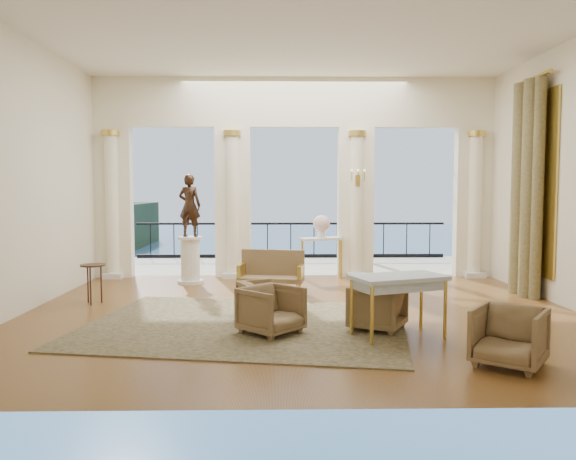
{
  "coord_description": "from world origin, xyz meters",
  "views": [
    {
      "loc": [
        -0.38,
        -8.97,
        2.01
      ],
      "look_at": [
        -0.21,
        0.6,
        1.31
      ],
      "focal_mm": 35.0,
      "sensor_mm": 36.0,
      "label": 1
    }
  ],
  "objects_px": {
    "armchair_b": "(509,334)",
    "armchair_d": "(261,297)",
    "statue": "(190,206)",
    "game_table": "(398,282)",
    "console_table": "(321,245)",
    "settee": "(272,272)",
    "pedestal": "(190,261)",
    "side_table": "(93,270)",
    "armchair_c": "(377,305)",
    "armchair_a": "(271,308)"
  },
  "relations": [
    {
      "from": "armchair_b",
      "to": "armchair_d",
      "type": "xyz_separation_m",
      "value": [
        -2.87,
        2.55,
        -0.06
      ]
    },
    {
      "from": "armchair_d",
      "to": "statue",
      "type": "bearing_deg",
      "value": 2.36
    },
    {
      "from": "game_table",
      "to": "console_table",
      "type": "xyz_separation_m",
      "value": [
        -0.65,
        5.05,
        0.01
      ]
    },
    {
      "from": "armchair_b",
      "to": "statue",
      "type": "bearing_deg",
      "value": 164.72
    },
    {
      "from": "settee",
      "to": "statue",
      "type": "bearing_deg",
      "value": 156.99
    },
    {
      "from": "settee",
      "to": "pedestal",
      "type": "relative_size",
      "value": 1.31
    },
    {
      "from": "armchair_b",
      "to": "side_table",
      "type": "bearing_deg",
      "value": -175.09
    },
    {
      "from": "console_table",
      "to": "side_table",
      "type": "distance_m",
      "value": 5.03
    },
    {
      "from": "pedestal",
      "to": "console_table",
      "type": "distance_m",
      "value": 2.93
    },
    {
      "from": "game_table",
      "to": "console_table",
      "type": "relative_size",
      "value": 1.33
    },
    {
      "from": "armchair_c",
      "to": "console_table",
      "type": "xyz_separation_m",
      "value": [
        -0.43,
        4.67,
        0.4
      ]
    },
    {
      "from": "armchair_a",
      "to": "statue",
      "type": "height_order",
      "value": "statue"
    },
    {
      "from": "pedestal",
      "to": "statue",
      "type": "height_order",
      "value": "statue"
    },
    {
      "from": "armchair_a",
      "to": "game_table",
      "type": "height_order",
      "value": "game_table"
    },
    {
      "from": "console_table",
      "to": "side_table",
      "type": "height_order",
      "value": "console_table"
    },
    {
      "from": "statue",
      "to": "console_table",
      "type": "bearing_deg",
      "value": -154.39
    },
    {
      "from": "armchair_d",
      "to": "statue",
      "type": "distance_m",
      "value": 3.78
    },
    {
      "from": "armchair_a",
      "to": "side_table",
      "type": "height_order",
      "value": "armchair_a"
    },
    {
      "from": "armchair_d",
      "to": "statue",
      "type": "relative_size",
      "value": 0.47
    },
    {
      "from": "armchair_c",
      "to": "side_table",
      "type": "relative_size",
      "value": 1.04
    },
    {
      "from": "game_table",
      "to": "pedestal",
      "type": "distance_m",
      "value": 5.63
    },
    {
      "from": "armchair_d",
      "to": "pedestal",
      "type": "distance_m",
      "value": 3.54
    },
    {
      "from": "pedestal",
      "to": "statue",
      "type": "xyz_separation_m",
      "value": [
        0.0,
        0.0,
        1.18
      ]
    },
    {
      "from": "armchair_c",
      "to": "game_table",
      "type": "bearing_deg",
      "value": 57.65
    },
    {
      "from": "console_table",
      "to": "armchair_c",
      "type": "bearing_deg",
      "value": -108.83
    },
    {
      "from": "game_table",
      "to": "armchair_b",
      "type": "bearing_deg",
      "value": -72.75
    },
    {
      "from": "armchair_a",
      "to": "settee",
      "type": "bearing_deg",
      "value": 43.9
    },
    {
      "from": "console_table",
      "to": "side_table",
      "type": "relative_size",
      "value": 1.5
    },
    {
      "from": "armchair_d",
      "to": "settee",
      "type": "height_order",
      "value": "settee"
    },
    {
      "from": "armchair_b",
      "to": "console_table",
      "type": "bearing_deg",
      "value": 141.01
    },
    {
      "from": "armchair_c",
      "to": "side_table",
      "type": "distance_m",
      "value": 5.04
    },
    {
      "from": "pedestal",
      "to": "console_table",
      "type": "relative_size",
      "value": 0.96
    },
    {
      "from": "armchair_b",
      "to": "game_table",
      "type": "relative_size",
      "value": 0.54
    },
    {
      "from": "armchair_a",
      "to": "armchair_c",
      "type": "distance_m",
      "value": 1.52
    },
    {
      "from": "armchair_a",
      "to": "armchair_b",
      "type": "distance_m",
      "value": 3.08
    },
    {
      "from": "settee",
      "to": "side_table",
      "type": "height_order",
      "value": "settee"
    },
    {
      "from": "statue",
      "to": "side_table",
      "type": "distance_m",
      "value": 2.72
    },
    {
      "from": "armchair_a",
      "to": "armchair_c",
      "type": "relative_size",
      "value": 1.01
    },
    {
      "from": "armchair_b",
      "to": "armchair_d",
      "type": "height_order",
      "value": "armchair_b"
    },
    {
      "from": "armchair_a",
      "to": "armchair_c",
      "type": "xyz_separation_m",
      "value": [
        1.5,
        0.2,
        -0.01
      ]
    },
    {
      "from": "settee",
      "to": "side_table",
      "type": "bearing_deg",
      "value": -153.08
    },
    {
      "from": "armchair_d",
      "to": "side_table",
      "type": "xyz_separation_m",
      "value": [
        -2.97,
        1.06,
        0.28
      ]
    },
    {
      "from": "console_table",
      "to": "statue",
      "type": "bearing_deg",
      "value": 168.69
    },
    {
      "from": "game_table",
      "to": "side_table",
      "type": "distance_m",
      "value": 5.39
    },
    {
      "from": "armchair_b",
      "to": "statue",
      "type": "relative_size",
      "value": 0.57
    },
    {
      "from": "pedestal",
      "to": "statue",
      "type": "distance_m",
      "value": 1.18
    },
    {
      "from": "statue",
      "to": "console_table",
      "type": "height_order",
      "value": "statue"
    },
    {
      "from": "armchair_a",
      "to": "armchair_d",
      "type": "relative_size",
      "value": 1.18
    },
    {
      "from": "armchair_c",
      "to": "side_table",
      "type": "xyz_separation_m",
      "value": [
        -4.65,
        1.93,
        0.23
      ]
    },
    {
      "from": "armchair_c",
      "to": "armchair_d",
      "type": "height_order",
      "value": "armchair_c"
    }
  ]
}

